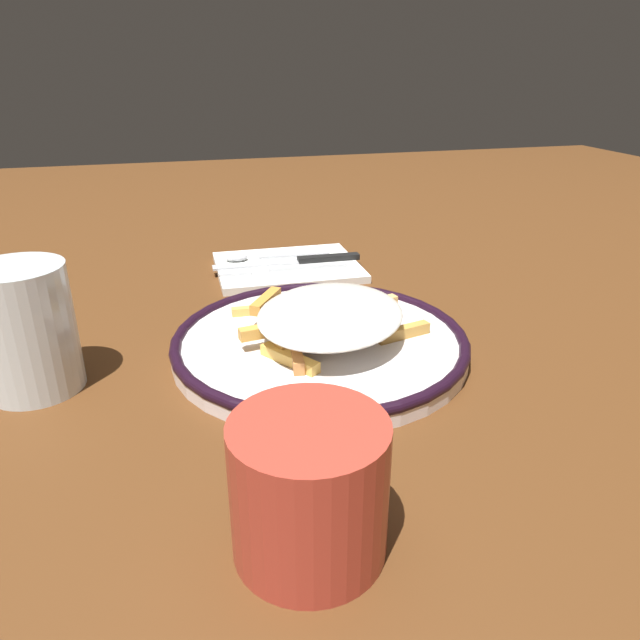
% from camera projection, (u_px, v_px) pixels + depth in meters
% --- Properties ---
extents(ground_plane, '(2.60, 2.60, 0.00)m').
position_uv_depth(ground_plane, '(320.00, 353.00, 0.60)').
color(ground_plane, '#543015').
extents(plate, '(0.30, 0.30, 0.02)m').
position_uv_depth(plate, '(320.00, 342.00, 0.60)').
color(plate, white).
rests_on(plate, ground_plane).
extents(fries_heap, '(0.22, 0.21, 0.04)m').
position_uv_depth(fries_heap, '(329.00, 317.00, 0.58)').
color(fries_heap, gold).
rests_on(fries_heap, plate).
extents(napkin, '(0.16, 0.20, 0.01)m').
position_uv_depth(napkin, '(287.00, 267.00, 0.83)').
color(napkin, white).
rests_on(napkin, ground_plane).
extents(fork, '(0.03, 0.18, 0.01)m').
position_uv_depth(fork, '(283.00, 269.00, 0.81)').
color(fork, silver).
rests_on(fork, napkin).
extents(knife, '(0.02, 0.21, 0.01)m').
position_uv_depth(knife, '(300.00, 261.00, 0.84)').
color(knife, black).
rests_on(knife, napkin).
extents(spoon, '(0.02, 0.15, 0.01)m').
position_uv_depth(spoon, '(259.00, 257.00, 0.85)').
color(spoon, silver).
rests_on(spoon, napkin).
extents(water_glass, '(0.08, 0.08, 0.12)m').
position_uv_depth(water_glass, '(26.00, 330.00, 0.51)').
color(water_glass, silver).
rests_on(water_glass, ground_plane).
extents(coffee_mug, '(0.12, 0.09, 0.09)m').
position_uv_depth(coffee_mug, '(309.00, 487.00, 0.35)').
color(coffee_mug, '#B23B2C').
rests_on(coffee_mug, ground_plane).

